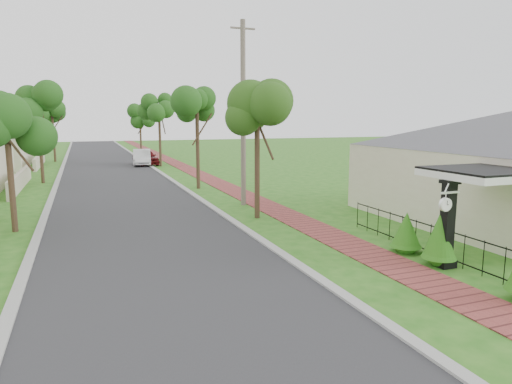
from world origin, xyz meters
TOP-DOWN VIEW (x-y plane):
  - ground at (0.00, 0.00)m, footprint 160.00×160.00m
  - road at (-3.00, 20.00)m, footprint 7.00×120.00m
  - kerb_right at (0.65, 20.00)m, footprint 0.30×120.00m
  - kerb_left at (-6.65, 20.00)m, footprint 0.30×120.00m
  - sidewalk at (3.25, 20.00)m, footprint 1.50×120.00m
  - porch_post at (4.55, -1.00)m, footprint 0.48×0.48m
  - picket_fence at (4.90, -0.00)m, footprint 0.03×8.02m
  - street_trees at (-2.87, 26.84)m, footprint 10.70×37.65m
  - hedge_row at (4.45, -1.41)m, footprint 0.87×5.11m
  - parked_car_red at (0.40, 31.65)m, footprint 2.20×4.28m
  - parked_car_white at (0.07, 31.58)m, footprint 2.00×4.47m
  - near_tree at (1.86, 7.00)m, footprint 2.18×2.18m
  - utility_pole at (2.30, 10.00)m, footprint 1.20×0.24m
  - station_clock at (4.06, -1.40)m, footprint 0.64×0.13m

SIDE VIEW (x-z plane):
  - ground at x=0.00m, z-range 0.00..0.00m
  - road at x=-3.00m, z-range -0.01..0.01m
  - kerb_right at x=0.65m, z-range -0.05..0.05m
  - kerb_left at x=-6.65m, z-range -0.05..0.05m
  - sidewalk at x=3.25m, z-range -0.01..0.01m
  - picket_fence at x=4.90m, z-range 0.03..1.03m
  - parked_car_red at x=0.40m, z-range 0.00..1.39m
  - parked_car_white at x=0.07m, z-range 0.00..1.43m
  - hedge_row at x=4.45m, z-range -0.19..1.73m
  - porch_post at x=4.55m, z-range -0.14..2.38m
  - station_clock at x=4.06m, z-range 1.68..2.21m
  - utility_pole at x=2.30m, z-range 0.06..8.79m
  - near_tree at x=1.86m, z-range 1.66..7.26m
  - street_trees at x=-2.87m, z-range 1.59..7.48m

